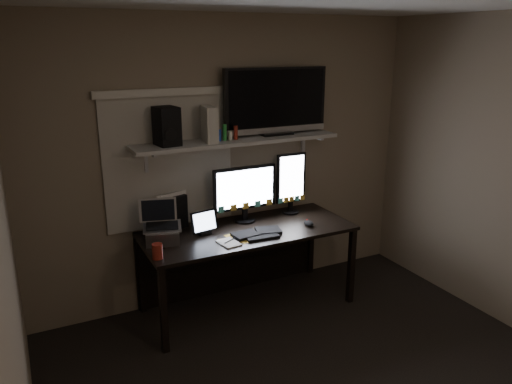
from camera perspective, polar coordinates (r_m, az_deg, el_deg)
back_wall at (r=4.44m, az=-3.06°, el=3.55°), size 3.60×0.00×3.60m
left_wall at (r=2.39m, az=-26.32°, el=-10.24°), size 0.00×3.60×3.60m
window_blinds at (r=4.23m, az=-9.85°, el=3.35°), size 1.10×0.02×1.10m
desk at (r=4.43m, az=-1.61°, el=-5.93°), size 1.80×0.75×0.73m
wall_shelf at (r=4.24m, az=-2.16°, el=5.89°), size 1.80×0.35×0.03m
monitor_landscape at (r=4.38m, az=-1.30°, el=-0.20°), size 0.59×0.06×0.51m
monitor_portrait at (r=4.60m, az=4.01°, el=1.03°), size 0.29×0.06×0.58m
keyboard at (r=4.16m, az=0.12°, el=-4.69°), size 0.44×0.20×0.03m
mouse at (r=4.37m, az=6.04°, el=-3.55°), size 0.09×0.13×0.04m
notepad at (r=3.98m, az=-3.14°, el=-5.83°), size 0.16×0.21×0.01m
tablet at (r=4.15m, az=-5.98°, el=-3.48°), size 0.25×0.14×0.21m
file_sorter at (r=4.30m, az=-9.55°, el=-2.19°), size 0.27×0.18×0.31m
laptop at (r=4.01m, az=-10.69°, el=-3.50°), size 0.35×0.31×0.33m
cup at (r=3.77m, az=-11.20°, el=-6.66°), size 0.10×0.10×0.12m
sticky_notes at (r=4.08m, az=-2.07°, el=-5.30°), size 0.37×0.30×0.00m
tv at (r=4.40m, az=2.26°, el=10.30°), size 0.97×0.20×0.58m
game_console at (r=4.10m, az=-5.45°, el=7.73°), size 0.11×0.25×0.29m
speaker at (r=4.00m, az=-10.18°, el=7.41°), size 0.19×0.22×0.30m
bottles at (r=4.14m, az=-3.60°, el=6.77°), size 0.21×0.11×0.13m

